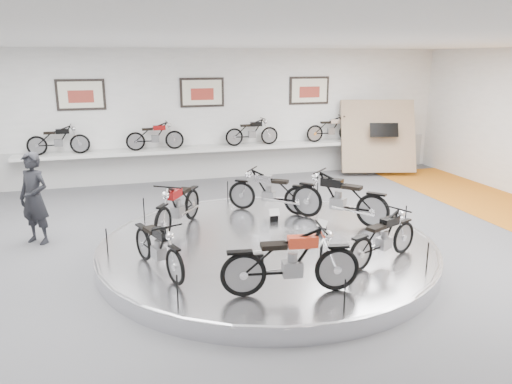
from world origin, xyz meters
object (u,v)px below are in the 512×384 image
object	(u,v)px
bike_d	(158,246)
bike_c	(178,205)
shelf	(205,149)
bike_b	(269,191)
bike_e	(291,261)
display_platform	(267,249)
bike_f	(384,237)
bike_a	(339,198)
visitor	(34,198)

from	to	relation	value
bike_d	bike_c	bearing A→B (deg)	144.33
shelf	bike_c	world-z (taller)	bike_c
bike_c	bike_d	world-z (taller)	bike_c
bike_b	bike_c	distance (m)	2.24
shelf	bike_e	size ratio (longest dim) A/B	6.18
display_platform	bike_b	distance (m)	2.01
bike_f	bike_d	bearing A→B (deg)	145.99
bike_b	bike_e	distance (m)	4.10
bike_b	bike_f	size ratio (longest dim) A/B	1.11
bike_b	bike_f	world-z (taller)	bike_b
bike_a	bike_d	bearing A→B (deg)	67.65
bike_b	bike_d	xyz separation A→B (m)	(-2.75, -2.65, -0.05)
bike_d	visitor	distance (m)	3.63
bike_d	bike_f	world-z (taller)	bike_f
bike_b	display_platform	bearing A→B (deg)	106.95
shelf	bike_a	size ratio (longest dim) A/B	5.89
display_platform	visitor	xyz separation A→B (m)	(-4.34, 2.03, 0.80)
bike_a	bike_e	xyz separation A→B (m)	(-2.13, -2.88, -0.03)
bike_c	bike_d	distance (m)	2.12
bike_f	bike_e	bearing A→B (deg)	175.61
visitor	bike_e	bearing A→B (deg)	-9.06
shelf	bike_b	distance (m)	4.64
bike_b	bike_d	world-z (taller)	bike_b
bike_a	bike_d	xyz separation A→B (m)	(-3.95, -1.53, -0.10)
shelf	bike_b	xyz separation A→B (m)	(0.62, -4.60, -0.20)
bike_c	bike_e	xyz separation A→B (m)	(1.21, -3.38, 0.01)
bike_b	bike_c	size ratio (longest dim) A/B	0.98
bike_e	bike_b	bearing A→B (deg)	84.81
display_platform	bike_e	xyz separation A→B (m)	(-0.32, -2.19, 0.67)
bike_b	visitor	world-z (taller)	visitor
bike_d	visitor	bearing A→B (deg)	-161.74
bike_f	display_platform	bearing A→B (deg)	113.10
shelf	visitor	bearing A→B (deg)	-134.78
bike_a	bike_c	size ratio (longest dim) A/B	1.08
shelf	visitor	distance (m)	6.16
display_platform	shelf	bearing A→B (deg)	90.00
bike_c	bike_b	bearing A→B (deg)	138.67
display_platform	bike_f	distance (m)	2.28
bike_c	bike_f	size ratio (longest dim) A/B	1.13
display_platform	bike_b	world-z (taller)	bike_b
display_platform	bike_d	xyz separation A→B (m)	(-2.13, -0.84, 0.60)
bike_b	bike_d	bearing A→B (deg)	79.76
shelf	bike_c	size ratio (longest dim) A/B	6.35
bike_a	bike_e	size ratio (longest dim) A/B	1.05
bike_a	bike_c	world-z (taller)	bike_a
display_platform	bike_a	distance (m)	2.06
display_platform	bike_f	world-z (taller)	bike_f
bike_a	bike_d	distance (m)	4.23
bike_a	bike_e	bearing A→B (deg)	99.91
bike_d	bike_b	bearing A→B (deg)	114.62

